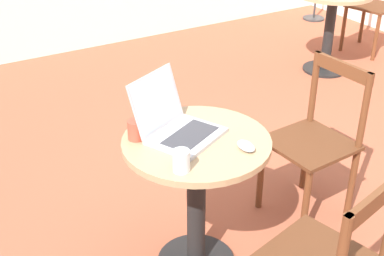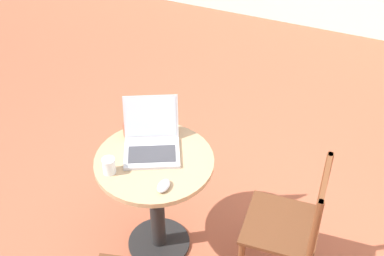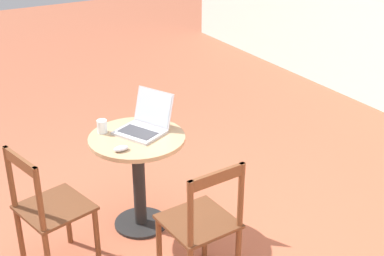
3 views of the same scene
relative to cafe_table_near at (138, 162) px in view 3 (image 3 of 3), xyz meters
The scene contains 8 objects.
ground_plane 0.64m from the cafe_table_near, ahead, with size 16.00×16.00×0.00m, color #9E5138.
cafe_table_near is the anchor object (origin of this frame).
chair_near_front 0.71m from the cafe_table_near, 76.51° to the right, with size 0.48×0.48×0.87m.
chair_near_right 0.78m from the cafe_table_near, ahead, with size 0.42×0.42×0.87m.
laptop 0.27m from the cafe_table_near, 121.99° to the left, with size 0.42×0.43×0.26m.
mouse 0.31m from the cafe_table_near, 51.63° to the right, with size 0.06×0.10×0.03m.
mug 0.36m from the cafe_table_near, 147.10° to the left, with size 0.11×0.07×0.09m.
drinking_glass 0.35m from the cafe_table_near, 135.01° to the right, with size 0.07×0.07×0.09m.
Camera 3 is at (2.62, -1.27, 2.31)m, focal length 50.00 mm.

